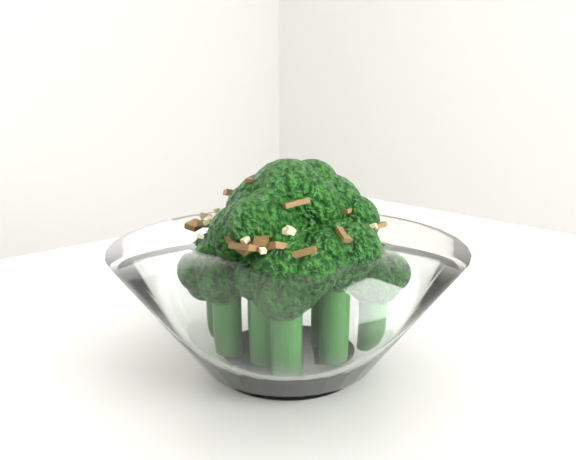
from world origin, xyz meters
The scene contains 1 object.
broccoli_dish centered at (-0.24, -0.23, 0.81)m, with size 0.25×0.25×0.16m.
Camera 1 is at (0.02, -0.58, 0.96)m, focal length 40.00 mm.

